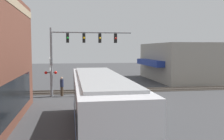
{
  "coord_description": "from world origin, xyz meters",
  "views": [
    {
      "loc": [
        -20.39,
        4.23,
        4.54
      ],
      "look_at": [
        4.69,
        0.13,
        2.4
      ],
      "focal_mm": 40.0,
      "sensor_mm": 36.0,
      "label": 1
    }
  ],
  "objects_px": {
    "city_bus": "(100,102)",
    "crossing_signal": "(51,73)",
    "parked_car_black": "(103,79)",
    "parked_car_white": "(98,74)",
    "pedestrian_at_crossing": "(62,86)"
  },
  "relations": [
    {
      "from": "parked_car_white",
      "to": "pedestrian_at_crossing",
      "type": "distance_m",
      "value": 14.98
    },
    {
      "from": "parked_car_black",
      "to": "parked_car_white",
      "type": "bearing_deg",
      "value": 0.0
    },
    {
      "from": "pedestrian_at_crossing",
      "to": "parked_car_white",
      "type": "bearing_deg",
      "value": -19.38
    },
    {
      "from": "parked_car_black",
      "to": "pedestrian_at_crossing",
      "type": "relative_size",
      "value": 2.53
    },
    {
      "from": "parked_car_white",
      "to": "pedestrian_at_crossing",
      "type": "bearing_deg",
      "value": 160.62
    },
    {
      "from": "city_bus",
      "to": "pedestrian_at_crossing",
      "type": "relative_size",
      "value": 6.4
    },
    {
      "from": "city_bus",
      "to": "parked_car_black",
      "type": "height_order",
      "value": "city_bus"
    },
    {
      "from": "parked_car_white",
      "to": "parked_car_black",
      "type": "bearing_deg",
      "value": -180.0
    },
    {
      "from": "parked_car_white",
      "to": "pedestrian_at_crossing",
      "type": "relative_size",
      "value": 2.59
    },
    {
      "from": "parked_car_white",
      "to": "pedestrian_at_crossing",
      "type": "height_order",
      "value": "pedestrian_at_crossing"
    },
    {
      "from": "crossing_signal",
      "to": "parked_car_white",
      "type": "relative_size",
      "value": 0.79
    },
    {
      "from": "city_bus",
      "to": "crossing_signal",
      "type": "xyz_separation_m",
      "value": [
        11.57,
        3.38,
        0.52
      ]
    },
    {
      "from": "city_bus",
      "to": "crossing_signal",
      "type": "height_order",
      "value": "crossing_signal"
    },
    {
      "from": "crossing_signal",
      "to": "parked_car_black",
      "type": "distance_m",
      "value": 10.09
    },
    {
      "from": "crossing_signal",
      "to": "parked_car_black",
      "type": "xyz_separation_m",
      "value": [
        7.96,
        -5.98,
        -1.65
      ]
    }
  ]
}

